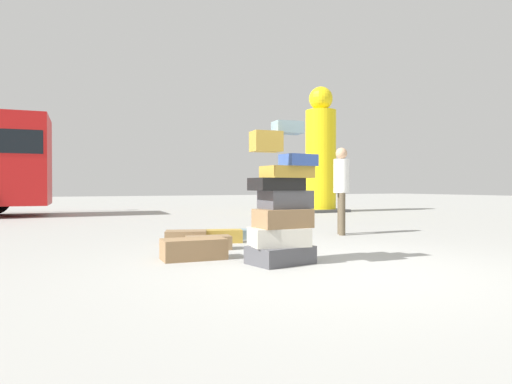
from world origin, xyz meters
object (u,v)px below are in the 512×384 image
object	(u,v)px
suitcase_tower	(282,211)
yellow_dummy_statue	(321,156)
suitcase_slate_upright_blue	(258,234)
suitcase_brown_foreground_near	(186,238)
suitcase_tan_left_side	(221,236)
person_bearded_onlooker	(341,183)
suitcase_brown_behind_tower	(209,243)
suitcase_slate_white_trunk	(269,244)
suitcase_brown_foreground_far	(194,249)

from	to	relation	value
suitcase_tower	yellow_dummy_statue	xyz separation A→B (m)	(6.81, 9.03, 1.42)
suitcase_slate_upright_blue	suitcase_tower	bearing A→B (deg)	-101.50
suitcase_tower	suitcase_brown_foreground_near	bearing A→B (deg)	102.83
suitcase_tan_left_side	person_bearded_onlooker	world-z (taller)	person_bearded_onlooker
suitcase_tower	suitcase_brown_foreground_near	size ratio (longest dim) A/B	2.62
suitcase_brown_behind_tower	person_bearded_onlooker	distance (m)	3.23
suitcase_tower	suitcase_slate_upright_blue	xyz separation A→B (m)	(0.93, 2.51, -0.55)
suitcase_slate_upright_blue	suitcase_slate_white_trunk	bearing A→B (deg)	-102.44
suitcase_slate_white_trunk	person_bearded_onlooker	world-z (taller)	person_bearded_onlooker
suitcase_brown_behind_tower	yellow_dummy_statue	distance (m)	10.58
person_bearded_onlooker	suitcase_slate_white_trunk	bearing A→B (deg)	-30.20
suitcase_slate_upright_blue	suitcase_brown_foreground_near	xyz separation A→B (m)	(-1.43, -0.30, 0.03)
suitcase_brown_foreground_near	suitcase_brown_foreground_far	bearing A→B (deg)	-83.87
suitcase_slate_white_trunk	suitcase_tan_left_side	world-z (taller)	suitcase_slate_white_trunk
suitcase_brown_behind_tower	suitcase_brown_foreground_far	bearing A→B (deg)	-112.12
suitcase_tower	suitcase_slate_white_trunk	distance (m)	1.09
suitcase_brown_foreground_near	yellow_dummy_statue	size ratio (longest dim) A/B	0.14
suitcase_brown_behind_tower	yellow_dummy_statue	world-z (taller)	yellow_dummy_statue
suitcase_brown_foreground_near	yellow_dummy_statue	xyz separation A→B (m)	(7.31, 6.83, 1.94)
suitcase_tower	suitcase_slate_upright_blue	bearing A→B (deg)	69.64
suitcase_tan_left_side	yellow_dummy_statue	bearing A→B (deg)	62.80
suitcase_slate_white_trunk	suitcase_brown_foreground_far	bearing A→B (deg)	-147.98
suitcase_tan_left_side	suitcase_slate_white_trunk	bearing A→B (deg)	-63.68
suitcase_slate_upright_blue	suitcase_brown_behind_tower	distance (m)	1.64
suitcase_tan_left_side	yellow_dummy_statue	xyz separation A→B (m)	(6.71, 6.83, 1.95)
person_bearded_onlooker	suitcase_tan_left_side	bearing A→B (deg)	-58.87
suitcase_brown_behind_tower	suitcase_slate_upright_blue	bearing A→B (deg)	47.93
suitcase_tower	suitcase_brown_behind_tower	distance (m)	1.65
yellow_dummy_statue	suitcase_slate_upright_blue	bearing A→B (deg)	-131.99
suitcase_slate_upright_blue	suitcase_brown_foreground_near	size ratio (longest dim) A/B	1.22
suitcase_slate_white_trunk	suitcase_brown_foreground_far	world-z (taller)	suitcase_brown_foreground_far
suitcase_slate_upright_blue	yellow_dummy_statue	xyz separation A→B (m)	(5.88, 6.53, 1.97)
person_bearded_onlooker	yellow_dummy_statue	world-z (taller)	yellow_dummy_statue
suitcase_tower	suitcase_brown_foreground_far	xyz separation A→B (m)	(-0.86, 0.76, -0.50)
person_bearded_onlooker	yellow_dummy_statue	xyz separation A→B (m)	(4.17, 6.74, 1.05)
suitcase_brown_behind_tower	suitcase_tan_left_side	size ratio (longest dim) A/B	0.94
suitcase_tower	person_bearded_onlooker	world-z (taller)	suitcase_tower
suitcase_slate_white_trunk	suitcase_brown_foreground_near	bearing A→B (deg)	146.85
suitcase_slate_upright_blue	yellow_dummy_statue	size ratio (longest dim) A/B	0.17
suitcase_brown_foreground_far	person_bearded_onlooker	distance (m)	3.91
suitcase_slate_white_trunk	person_bearded_onlooker	bearing A→B (deg)	55.74
suitcase_brown_foreground_near	suitcase_slate_upright_blue	bearing A→B (deg)	31.79
suitcase_tan_left_side	suitcase_brown_foreground_near	bearing A→B (deg)	-163.26
suitcase_brown_foreground_near	person_bearded_onlooker	distance (m)	3.26
suitcase_brown_foreground_near	suitcase_brown_behind_tower	xyz separation A→B (m)	(0.13, -0.69, -0.01)
suitcase_tower	suitcase_tan_left_side	xyz separation A→B (m)	(0.10, 2.20, -0.53)
suitcase_brown_behind_tower	suitcase_brown_foreground_far	size ratio (longest dim) A/B	0.81
suitcase_brown_foreground_near	suitcase_tan_left_side	world-z (taller)	suitcase_brown_foreground_near
suitcase_brown_foreground_near	suitcase_tan_left_side	xyz separation A→B (m)	(0.60, -0.01, -0.01)
suitcase_brown_foreground_near	suitcase_slate_white_trunk	xyz separation A→B (m)	(0.81, -1.30, -0.00)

